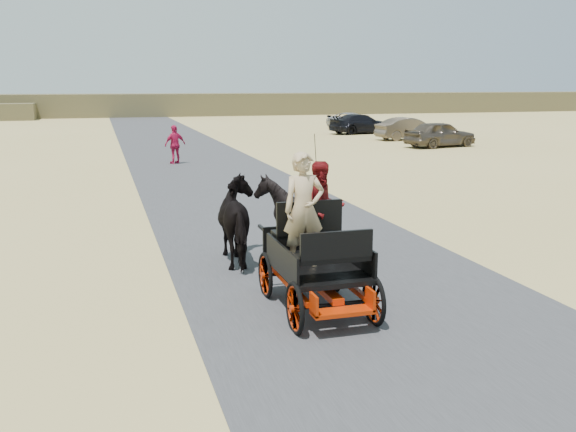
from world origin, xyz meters
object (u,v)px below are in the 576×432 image
object	(u,v)px
car_a	(440,134)
car_c	(361,124)
car_b	(409,129)
carriage	(316,287)
horse_left	(242,221)
horse_right	(294,218)
pedestrian	(175,145)
car_d	(352,120)

from	to	relation	value
car_a	car_c	distance (m)	10.36
car_b	carriage	bearing A→B (deg)	146.72
car_b	car_c	xyz separation A→B (m)	(-0.92, 5.64, -0.01)
horse_left	car_b	bearing A→B (deg)	-123.23
horse_right	car_c	xyz separation A→B (m)	(14.30, 30.54, -0.16)
car_b	car_a	bearing A→B (deg)	170.53
horse_right	car_a	size ratio (longest dim) A/B	0.40
pedestrian	car_d	xyz separation A→B (m)	(16.57, 20.14, -0.26)
car_d	pedestrian	bearing A→B (deg)	114.80
pedestrian	car_d	size ratio (longest dim) A/B	0.40
car_a	car_c	size ratio (longest dim) A/B	0.90
car_c	horse_right	bearing A→B (deg)	144.70
carriage	car_d	distance (m)	43.08
car_c	car_d	xyz separation A→B (m)	(1.77, 6.20, -0.09)
horse_right	car_c	bearing A→B (deg)	-115.09
pedestrian	horse_left	bearing A→B (deg)	64.90
car_a	car_b	world-z (taller)	car_a
pedestrian	car_c	bearing A→B (deg)	-159.76
car_b	car_d	xyz separation A→B (m)	(0.86, 11.84, -0.10)
horse_right	pedestrian	size ratio (longest dim) A/B	0.98
horse_left	car_c	bearing A→B (deg)	-116.76
pedestrian	car_c	size ratio (longest dim) A/B	0.36
car_c	carriage	bearing A→B (deg)	145.91
horse_right	car_d	size ratio (longest dim) A/B	0.39
carriage	car_c	distance (m)	36.68
horse_left	car_a	distance (m)	25.66
carriage	pedestrian	bearing A→B (deg)	89.86
horse_right	car_d	world-z (taller)	horse_right
pedestrian	car_c	xyz separation A→B (m)	(14.80, 13.93, -0.18)
car_a	car_d	xyz separation A→B (m)	(1.32, 16.56, -0.13)
car_a	carriage	bearing A→B (deg)	134.51
horse_left	pedestrian	size ratio (longest dim) A/B	1.16
horse_right	car_c	world-z (taller)	horse_right
carriage	car_b	xyz separation A→B (m)	(15.76, 27.90, 0.34)
pedestrian	car_a	distance (m)	15.66
pedestrian	car_d	bearing A→B (deg)	-152.49
horse_left	car_d	xyz separation A→B (m)	(17.17, 36.74, -0.25)
carriage	car_d	bearing A→B (deg)	67.30
car_c	car_b	bearing A→B (deg)	179.03
car_a	car_d	bearing A→B (deg)	-16.64
horse_right	pedestrian	xyz separation A→B (m)	(-0.50, 16.60, 0.01)
horse_left	car_d	bearing A→B (deg)	-115.05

